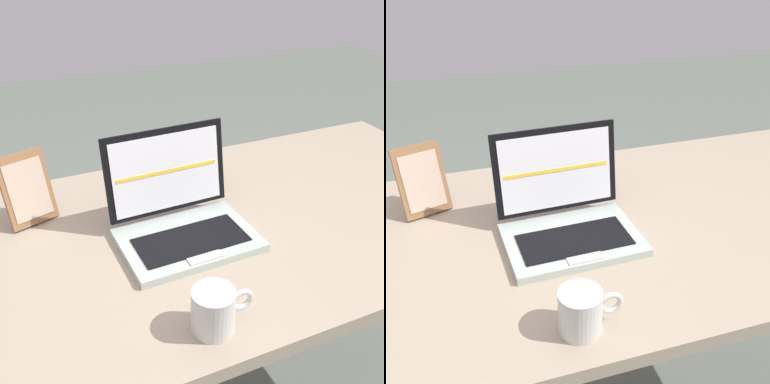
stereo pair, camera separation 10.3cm
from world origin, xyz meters
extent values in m
cube|color=tan|center=(0.00, 0.00, 0.72)|extent=(1.73, 0.79, 0.03)
cylinder|color=black|center=(0.81, 0.34, 0.35)|extent=(0.05, 0.05, 0.70)
cube|color=#ADBCB3|center=(-0.03, -0.05, 0.74)|extent=(0.31, 0.22, 0.02)
cube|color=black|center=(-0.03, -0.06, 0.75)|extent=(0.25, 0.12, 0.00)
cube|color=#B9B1B2|center=(-0.03, -0.13, 0.75)|extent=(0.08, 0.04, 0.00)
cube|color=black|center=(-0.03, 0.07, 0.86)|extent=(0.30, 0.05, 0.20)
cube|color=white|center=(-0.03, 0.07, 0.86)|extent=(0.27, 0.04, 0.18)
cube|color=yellow|center=(-0.03, 0.07, 0.87)|extent=(0.25, 0.01, 0.01)
cube|color=#95663F|center=(-0.34, 0.19, 0.82)|extent=(0.13, 0.09, 0.17)
cube|color=#CDB199|center=(-0.34, 0.19, 0.82)|extent=(0.10, 0.06, 0.14)
cube|color=#95663F|center=(-0.35, 0.22, 0.75)|extent=(0.02, 0.02, 0.03)
cylinder|color=silver|center=(-0.09, -0.30, 0.78)|extent=(0.08, 0.08, 0.09)
torus|color=silver|center=(-0.04, -0.30, 0.78)|extent=(0.05, 0.01, 0.05)
camera|label=1|loc=(-0.38, -0.86, 1.37)|focal=44.56mm
camera|label=2|loc=(-0.29, -0.90, 1.37)|focal=44.56mm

